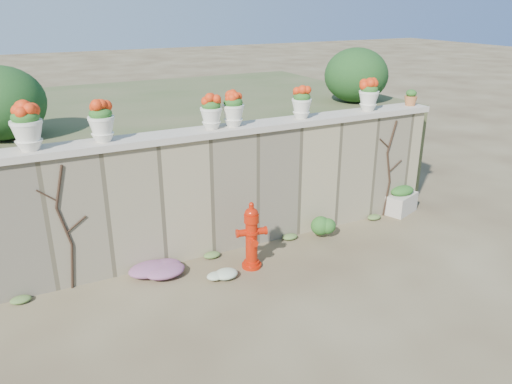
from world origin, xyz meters
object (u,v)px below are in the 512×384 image
urn_pot_0 (27,127)px  terracotta_pot (411,98)px  planter_box (401,200)px  fire_hydrant (252,235)px

urn_pot_0 → terracotta_pot: bearing=-0.0°
planter_box → urn_pot_0: bearing=157.5°
fire_hydrant → terracotta_pot: size_ratio=3.76×
fire_hydrant → terracotta_pot: bearing=25.0°
fire_hydrant → planter_box: 3.71m
planter_box → fire_hydrant: bearing=169.3°
fire_hydrant → terracotta_pot: terracotta_pot is taller
fire_hydrant → urn_pot_0: size_ratio=1.69×
urn_pot_0 → terracotta_pot: urn_pot_0 is taller
planter_box → urn_pot_0: urn_pot_0 is taller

